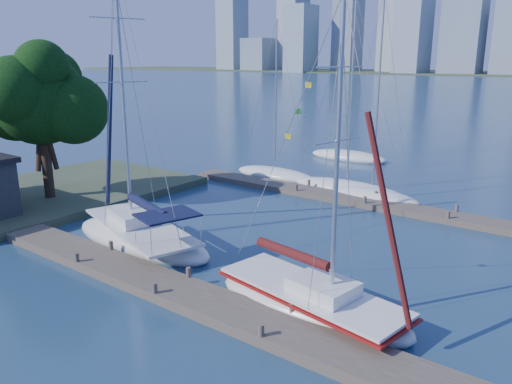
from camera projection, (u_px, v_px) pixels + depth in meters
The scene contains 11 objects.
ground at pixel (173, 294), 19.61m from camera, with size 700.00×700.00×0.00m, color #172749.
near_dock at pixel (173, 289), 19.56m from camera, with size 26.00×2.00×0.40m, color #4B4137.
far_dock at pixel (385, 206), 30.71m from camera, with size 30.00×1.80×0.36m, color #4B4137.
shore at pixel (21, 200), 31.77m from camera, with size 12.00×22.00×0.50m, color #38472D.
tree at pixel (39, 97), 29.89m from camera, with size 7.60×6.93×10.02m.
sailboat_navy at pixel (140, 225), 24.47m from camera, with size 9.38×5.42×14.11m.
sailboat_maroon at pixel (311, 290), 17.95m from camera, with size 8.18×3.82×11.46m.
bg_boat_0 at pixel (275, 174), 38.79m from camera, with size 7.41×3.59×12.07m.
bg_boat_1 at pixel (347, 188), 34.61m from camera, with size 8.49×3.10×13.11m.
bg_boat_2 at pixel (372, 196), 32.60m from camera, with size 6.68×4.63×13.27m.
bg_boat_6 at pixel (348, 156), 45.75m from camera, with size 7.75×3.74×13.22m.
Camera 1 is at (13.42, -12.29, 8.96)m, focal length 35.00 mm.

